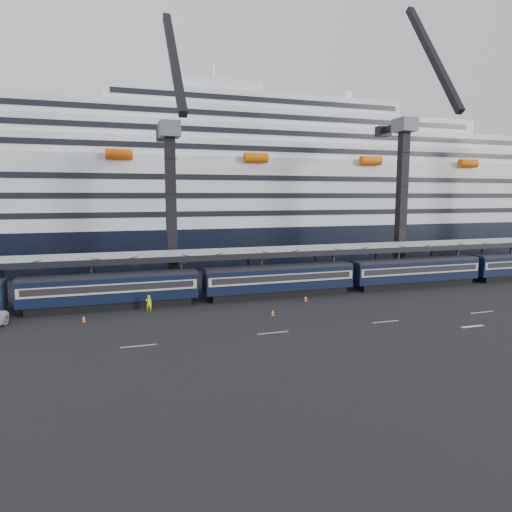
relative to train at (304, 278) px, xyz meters
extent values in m
plane|color=black|center=(4.65, -10.00, -2.20)|extent=(260.00, 260.00, 0.00)
cube|color=beige|center=(-21.35, -14.00, -2.19)|extent=(3.00, 0.15, 0.02)
cube|color=beige|center=(-9.35, -14.00, -2.19)|extent=(3.00, 0.15, 0.02)
cube|color=beige|center=(2.65, -14.00, -2.19)|extent=(3.00, 0.15, 0.02)
cube|color=beige|center=(14.65, -14.00, -2.19)|extent=(3.00, 0.15, 0.02)
cube|color=beige|center=(9.65, -18.00, -2.19)|extent=(2.50, 0.40, 0.02)
cube|color=black|center=(-23.35, 0.00, -1.75)|extent=(17.48, 2.40, 0.90)
cube|color=black|center=(-23.35, 0.00, 0.05)|extent=(19.00, 2.80, 2.70)
cube|color=#C3B289|center=(-23.35, 0.00, 0.35)|extent=(18.62, 2.92, 1.05)
cube|color=black|center=(-23.35, 0.00, 0.40)|extent=(17.86, 2.98, 0.70)
cube|color=black|center=(-23.35, 0.00, 1.55)|extent=(19.00, 2.50, 0.35)
cube|color=black|center=(-3.35, 0.00, -1.75)|extent=(17.48, 2.40, 0.90)
cube|color=black|center=(-3.35, 0.00, 0.05)|extent=(19.00, 2.80, 2.70)
cube|color=#C3B289|center=(-3.35, 0.00, 0.35)|extent=(18.62, 2.92, 1.05)
cube|color=black|center=(-3.35, 0.00, 0.40)|extent=(17.86, 2.98, 0.70)
cube|color=black|center=(-3.35, 0.00, 1.55)|extent=(19.00, 2.50, 0.35)
cube|color=black|center=(16.65, 0.00, -1.75)|extent=(17.48, 2.40, 0.90)
cube|color=black|center=(16.65, 0.00, 0.05)|extent=(19.00, 2.80, 2.70)
cube|color=#C3B289|center=(16.65, 0.00, 0.35)|extent=(18.62, 2.92, 1.05)
cube|color=black|center=(16.65, 0.00, 0.40)|extent=(17.86, 2.98, 0.70)
cube|color=black|center=(16.65, 0.00, 1.55)|extent=(19.00, 2.50, 0.35)
cube|color=#92959A|center=(4.65, 4.00, 3.20)|extent=(130.00, 6.00, 0.25)
cube|color=black|center=(4.65, 1.00, 2.90)|extent=(130.00, 0.25, 0.70)
cube|color=black|center=(4.65, 7.00, 2.90)|extent=(130.00, 0.25, 0.70)
cube|color=black|center=(-35.35, 6.80, 0.50)|extent=(0.25, 0.25, 5.40)
cube|color=black|center=(-25.35, 1.20, 0.50)|extent=(0.25, 0.25, 5.40)
cube|color=black|center=(-25.35, 6.80, 0.50)|extent=(0.25, 0.25, 5.40)
cube|color=black|center=(-15.35, 1.20, 0.50)|extent=(0.25, 0.25, 5.40)
cube|color=black|center=(-15.35, 6.80, 0.50)|extent=(0.25, 0.25, 5.40)
cube|color=black|center=(-5.35, 1.20, 0.50)|extent=(0.25, 0.25, 5.40)
cube|color=black|center=(-5.35, 6.80, 0.50)|extent=(0.25, 0.25, 5.40)
cube|color=black|center=(4.65, 1.20, 0.50)|extent=(0.25, 0.25, 5.40)
cube|color=black|center=(4.65, 6.80, 0.50)|extent=(0.25, 0.25, 5.40)
cube|color=black|center=(14.65, 1.20, 0.50)|extent=(0.25, 0.25, 5.40)
cube|color=black|center=(14.65, 6.80, 0.50)|extent=(0.25, 0.25, 5.40)
cube|color=black|center=(24.65, 1.20, 0.50)|extent=(0.25, 0.25, 5.40)
cube|color=black|center=(24.65, 6.80, 0.50)|extent=(0.25, 0.25, 5.40)
cube|color=black|center=(34.65, 1.20, 0.50)|extent=(0.25, 0.25, 5.40)
cube|color=black|center=(34.65, 6.80, 0.50)|extent=(0.25, 0.25, 5.40)
cube|color=black|center=(4.65, 36.00, 1.30)|extent=(200.00, 28.00, 7.00)
cube|color=silver|center=(4.65, 36.00, 10.80)|extent=(190.00, 26.88, 12.00)
cube|color=silver|center=(4.65, 36.00, 18.30)|extent=(160.00, 24.64, 3.00)
cube|color=black|center=(4.65, 23.63, 18.30)|extent=(153.60, 0.12, 0.90)
cube|color=silver|center=(4.65, 36.00, 21.30)|extent=(124.00, 21.84, 3.00)
cube|color=black|center=(4.65, 25.03, 21.30)|extent=(119.04, 0.12, 0.90)
cube|color=silver|center=(4.65, 36.00, 24.30)|extent=(90.00, 19.04, 3.00)
cube|color=black|center=(4.65, 26.43, 24.30)|extent=(86.40, 0.12, 0.90)
cube|color=silver|center=(4.65, 36.00, 27.30)|extent=(56.00, 16.24, 3.00)
cube|color=black|center=(4.65, 27.83, 27.30)|extent=(53.76, 0.12, 0.90)
cube|color=silver|center=(-3.35, 36.00, 29.80)|extent=(16.00, 12.00, 2.50)
cylinder|color=silver|center=(24.65, 36.00, 30.30)|extent=(2.80, 2.80, 3.00)
cylinder|color=#F75E07|center=(-21.35, 21.96, 16.60)|extent=(4.00, 1.60, 1.60)
cylinder|color=#F75E07|center=(0.65, 21.96, 16.60)|extent=(4.00, 1.60, 1.60)
cylinder|color=#F75E07|center=(22.65, 21.96, 16.60)|extent=(4.00, 1.60, 1.60)
cylinder|color=#F75E07|center=(44.65, 21.96, 16.60)|extent=(4.00, 1.60, 1.60)
cube|color=#515459|center=(-15.35, 9.00, -1.20)|extent=(4.50, 4.50, 2.00)
cube|color=black|center=(-15.35, 9.00, 8.80)|extent=(1.30, 1.30, 18.00)
cube|color=#515459|center=(-15.35, 9.00, 18.80)|extent=(2.60, 3.20, 2.00)
cube|color=black|center=(-15.35, 3.21, 25.69)|extent=(0.90, 12.26, 14.37)
cube|color=black|center=(-15.35, 11.52, 18.80)|extent=(0.90, 5.04, 0.90)
cube|color=black|center=(-15.35, 14.04, 18.60)|extent=(2.20, 1.60, 1.60)
cube|color=#515459|center=(19.65, 8.00, -1.20)|extent=(4.50, 4.50, 2.00)
cube|color=black|center=(19.65, 8.00, 9.80)|extent=(1.30, 1.30, 20.00)
cube|color=#515459|center=(19.65, 8.00, 20.80)|extent=(2.60, 3.20, 2.00)
cube|color=black|center=(19.65, 2.26, 28.99)|extent=(0.90, 12.21, 16.90)
cube|color=black|center=(19.65, 10.80, 20.80)|extent=(0.90, 5.60, 0.90)
cube|color=black|center=(19.65, 13.60, 20.60)|extent=(2.20, 1.60, 1.60)
imported|color=#F8FF0D|center=(-19.52, -2.50, -1.29)|extent=(0.74, 0.56, 1.82)
cube|color=#F75E07|center=(-26.07, -4.76, -2.18)|extent=(0.35, 0.35, 0.04)
cone|color=#F75E07|center=(-26.07, -4.76, -1.83)|extent=(0.30, 0.30, 0.66)
cylinder|color=white|center=(-26.07, -4.76, -1.83)|extent=(0.25, 0.25, 0.11)
cube|color=#F75E07|center=(-1.28, -3.30, -2.18)|extent=(0.36, 0.36, 0.04)
cone|color=#F75E07|center=(-1.28, -3.30, -1.82)|extent=(0.30, 0.30, 0.68)
cylinder|color=white|center=(-1.28, -3.30, -1.82)|extent=(0.25, 0.25, 0.11)
cube|color=#F75E07|center=(-7.27, -8.24, -2.18)|extent=(0.34, 0.34, 0.04)
cone|color=#F75E07|center=(-7.27, -8.24, -1.84)|extent=(0.29, 0.29, 0.65)
cylinder|color=white|center=(-7.27, -8.24, -1.84)|extent=(0.24, 0.24, 0.11)
camera|label=1|loc=(-23.35, -52.09, 10.32)|focal=32.00mm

